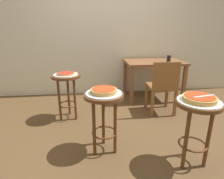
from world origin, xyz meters
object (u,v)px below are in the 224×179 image
object	(u,v)px
pizza_leftside	(66,73)
dining_table	(154,67)
serving_plate_leftside	(66,75)
pizza_foreground	(200,98)
wooden_chair	(163,85)
cup_near_edge	(169,59)
serving_plate_middle	(104,93)
stool_leftside	(67,86)
pizza_middle	(104,91)
pizza_server_knife	(204,96)
stool_foreground	(196,118)
serving_plate_foreground	(199,101)
stool_middle	(104,109)

from	to	relation	value
pizza_leftside	dining_table	distance (m)	1.70
serving_plate_leftside	pizza_leftside	world-z (taller)	pizza_leftside
pizza_foreground	wooden_chair	distance (m)	1.20
cup_near_edge	dining_table	bearing A→B (deg)	149.51
serving_plate_middle	serving_plate_leftside	world-z (taller)	same
pizza_leftside	stool_leftside	bearing A→B (deg)	153.43
pizza_leftside	cup_near_edge	world-z (taller)	cup_near_edge
serving_plate_leftside	pizza_middle	bearing A→B (deg)	-61.03
serving_plate_middle	pizza_server_knife	xyz separation A→B (m)	(0.88, -0.34, 0.06)
pizza_middle	pizza_leftside	xyz separation A→B (m)	(-0.48, 0.86, -0.01)
serving_plate_middle	stool_leftside	world-z (taller)	serving_plate_middle
stool_foreground	serving_plate_foreground	size ratio (longest dim) A/B	1.73
serving_plate_foreground	pizza_server_knife	size ratio (longest dim) A/B	1.77
pizza_middle	wooden_chair	bearing A→B (deg)	41.15
pizza_leftside	serving_plate_leftside	bearing A→B (deg)	180.00
pizza_leftside	wooden_chair	size ratio (longest dim) A/B	0.30
pizza_server_knife	serving_plate_foreground	bearing A→B (deg)	135.95
stool_middle	serving_plate_middle	distance (m)	0.17
pizza_middle	stool_leftside	bearing A→B (deg)	118.97
stool_middle	pizza_foreground	bearing A→B (deg)	-20.71
stool_middle	pizza_middle	distance (m)	0.20
pizza_foreground	pizza_server_knife	world-z (taller)	pizza_server_knife
pizza_foreground	stool_middle	xyz separation A→B (m)	(-0.85, 0.32, -0.20)
stool_middle	cup_near_edge	world-z (taller)	cup_near_edge
stool_middle	dining_table	xyz separation A→B (m)	(1.06, 1.57, 0.11)
pizza_foreground	serving_plate_middle	distance (m)	0.91
stool_middle	serving_plate_leftside	world-z (taller)	serving_plate_leftside
pizza_middle	pizza_server_knife	bearing A→B (deg)	-21.20
stool_leftside	cup_near_edge	world-z (taller)	cup_near_edge
stool_middle	pizza_leftside	world-z (taller)	pizza_leftside
stool_foreground	pizza_middle	size ratio (longest dim) A/B	2.49
pizza_middle	wooden_chair	world-z (taller)	wooden_chair
serving_plate_foreground	serving_plate_leftside	distance (m)	1.77
serving_plate_foreground	stool_middle	distance (m)	0.92
stool_middle	dining_table	distance (m)	1.90
pizza_server_knife	stool_middle	bearing A→B (deg)	148.44
pizza_middle	dining_table	xyz separation A→B (m)	(1.06, 1.57, -0.09)
serving_plate_leftside	pizza_server_knife	bearing A→B (deg)	-41.56
serving_plate_foreground	serving_plate_leftside	xyz separation A→B (m)	(-1.32, 1.18, 0.00)
wooden_chair	stool_middle	bearing A→B (deg)	-138.85
pizza_leftside	pizza_server_knife	world-z (taller)	pizza_server_knife
pizza_foreground	pizza_server_knife	distance (m)	0.04
stool_leftside	serving_plate_middle	bearing A→B (deg)	-61.03
serving_plate_middle	dining_table	size ratio (longest dim) A/B	0.35
stool_foreground	wooden_chair	world-z (taller)	wooden_chair
stool_leftside	serving_plate_leftside	xyz separation A→B (m)	(0.00, -0.00, 0.17)
pizza_foreground	pizza_middle	xyz separation A→B (m)	(-0.85, 0.32, -0.00)
dining_table	cup_near_edge	world-z (taller)	cup_near_edge
stool_foreground	pizza_middle	bearing A→B (deg)	159.29
serving_plate_foreground	serving_plate_leftside	bearing A→B (deg)	138.28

